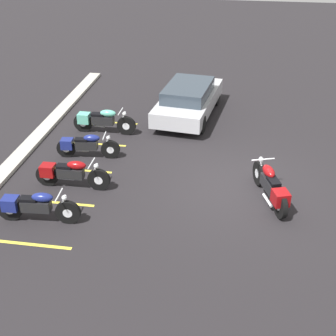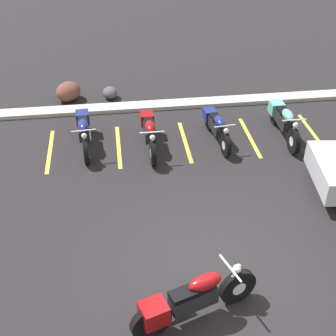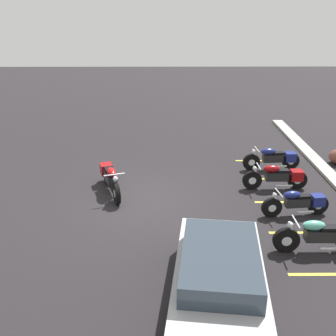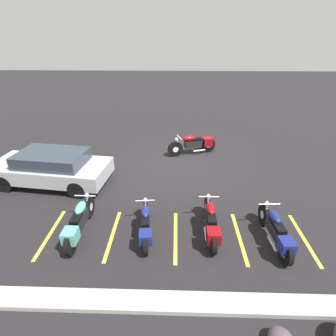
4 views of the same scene
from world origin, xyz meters
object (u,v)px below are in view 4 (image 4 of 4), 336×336
object	(u,v)px
parked_bike_1	(211,222)
parked_bike_0	(276,231)
traffic_cone	(90,172)
parked_bike_2	(146,224)
parked_bike_3	(79,222)
car_silver	(51,167)
motorcycle_maroon_featured	(194,144)

from	to	relation	value
parked_bike_1	parked_bike_0	bearing A→B (deg)	-100.32
parked_bike_0	traffic_cone	distance (m)	6.90
parked_bike_1	parked_bike_2	size ratio (longest dim) A/B	1.07
parked_bike_2	parked_bike_3	world-z (taller)	parked_bike_3
parked_bike_3	car_silver	bearing A→B (deg)	35.17
parked_bike_2	traffic_cone	world-z (taller)	parked_bike_2
parked_bike_0	traffic_cone	size ratio (longest dim) A/B	3.17
motorcycle_maroon_featured	parked_bike_2	world-z (taller)	motorcycle_maroon_featured
traffic_cone	parked_bike_1	bearing A→B (deg)	144.56
parked_bike_3	traffic_cone	xyz separation A→B (m)	(0.64, -3.18, -0.15)
parked_bike_0	parked_bike_1	bearing A→B (deg)	76.17
parked_bike_0	car_silver	bearing A→B (deg)	63.93
motorcycle_maroon_featured	parked_bike_1	size ratio (longest dim) A/B	1.05
parked_bike_2	car_silver	distance (m)	4.76
motorcycle_maroon_featured	parked_bike_0	distance (m)	6.18
parked_bike_3	car_silver	size ratio (longest dim) A/B	0.50
motorcycle_maroon_featured	traffic_cone	xyz separation A→B (m)	(4.19, 2.53, -0.17)
parked_bike_1	parked_bike_2	xyz separation A→B (m)	(1.81, 0.12, -0.03)
parked_bike_2	car_silver	xyz separation A→B (m)	(3.82, -2.83, 0.26)
traffic_cone	car_silver	bearing A→B (deg)	15.07
parked_bike_1	motorcycle_maroon_featured	bearing A→B (deg)	1.03
car_silver	parked_bike_0	bearing A→B (deg)	164.48
parked_bike_0	parked_bike_3	bearing A→B (deg)	84.29
parked_bike_0	car_silver	world-z (taller)	car_silver
car_silver	parked_bike_1	bearing A→B (deg)	161.11
motorcycle_maroon_featured	car_silver	size ratio (longest dim) A/B	0.50
parked_bike_3	parked_bike_1	bearing A→B (deg)	-87.63
motorcycle_maroon_featured	parked_bike_1	distance (m)	5.60
parked_bike_0	traffic_cone	world-z (taller)	parked_bike_0
parked_bike_2	traffic_cone	distance (m)	4.05
car_silver	traffic_cone	world-z (taller)	car_silver
parked_bike_0	parked_bike_3	xyz separation A→B (m)	(5.38, -0.19, 0.02)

